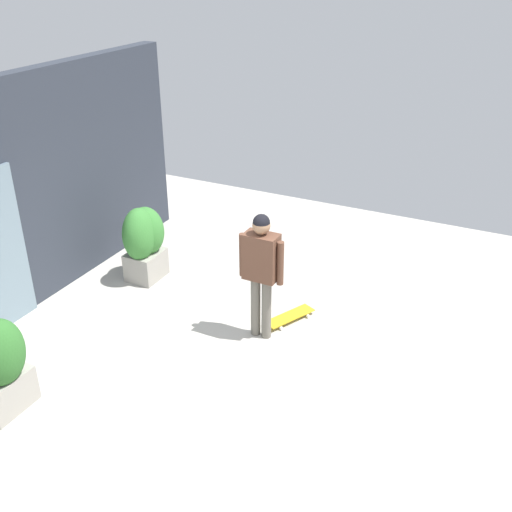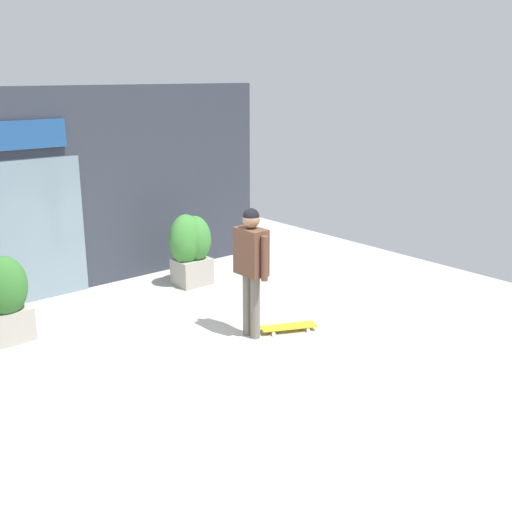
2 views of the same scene
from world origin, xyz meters
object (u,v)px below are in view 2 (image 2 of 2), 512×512
object	(u,v)px
skateboarder	(251,259)
planter_box_right	(5,298)
skateboard	(289,327)
planter_box_left	(191,245)

from	to	relation	value
skateboarder	planter_box_right	size ratio (longest dim) A/B	1.48
skateboard	planter_box_right	size ratio (longest dim) A/B	0.66
skateboarder	planter_box_right	world-z (taller)	skateboarder
skateboarder	planter_box_left	size ratio (longest dim) A/B	1.45
skateboarder	planter_box_left	bearing A→B (deg)	74.72
planter_box_left	skateboarder	bearing A→B (deg)	-105.11
skateboarder	planter_box_right	distance (m)	3.26
skateboarder	planter_box_left	distance (m)	2.45
skateboard	planter_box_left	xyz separation A→B (m)	(0.13, 2.53, 0.62)
skateboard	skateboarder	bearing A→B (deg)	-176.58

